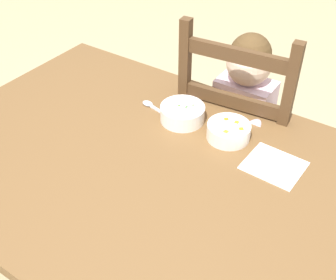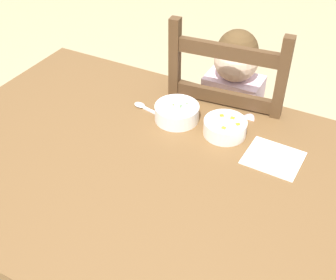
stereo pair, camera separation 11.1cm
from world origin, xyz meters
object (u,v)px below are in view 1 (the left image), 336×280
(child_figure, at_px, (240,114))
(spoon, at_px, (151,106))
(bowl_of_peas, at_px, (182,113))
(bowl_of_carrots, at_px, (229,131))
(dining_table, at_px, (147,184))
(dining_chair, at_px, (237,145))

(child_figure, bearing_deg, spoon, -128.13)
(bowl_of_peas, xyz_separation_m, bowl_of_carrots, (0.18, -0.00, -0.00))
(spoon, bearing_deg, dining_table, -57.63)
(bowl_of_carrots, distance_m, spoon, 0.31)
(dining_chair, height_order, bowl_of_carrots, dining_chair)
(bowl_of_carrots, bearing_deg, child_figure, 106.89)
(dining_table, relative_size, dining_chair, 1.38)
(bowl_of_peas, distance_m, spoon, 0.14)
(bowl_of_carrots, bearing_deg, spoon, 178.91)
(dining_table, bearing_deg, bowl_of_carrots, 58.23)
(child_figure, relative_size, bowl_of_carrots, 6.87)
(dining_chair, relative_size, spoon, 7.62)
(dining_table, relative_size, spoon, 10.51)
(dining_table, relative_size, child_figure, 1.49)
(bowl_of_peas, bearing_deg, spoon, 177.50)
(bowl_of_peas, bearing_deg, dining_table, -84.37)
(child_figure, bearing_deg, dining_chair, 27.46)
(dining_table, height_order, bowl_of_carrots, bowl_of_carrots)
(dining_table, height_order, dining_chair, dining_chair)
(dining_table, xyz_separation_m, spoon, (-0.16, 0.25, 0.10))
(dining_chair, xyz_separation_m, spoon, (-0.23, -0.29, 0.27))
(dining_table, bearing_deg, spoon, 122.37)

